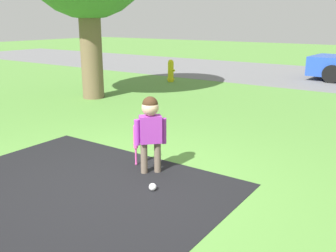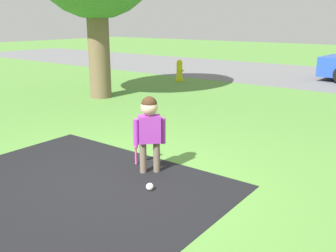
% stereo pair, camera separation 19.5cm
% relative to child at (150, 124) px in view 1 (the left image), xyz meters
% --- Properties ---
extents(ground_plane, '(60.00, 60.00, 0.00)m').
position_rel_child_xyz_m(ground_plane, '(-0.12, -0.54, -0.67)').
color(ground_plane, '#518438').
extents(street_strip, '(40.00, 6.00, 0.01)m').
position_rel_child_xyz_m(street_strip, '(-0.12, 10.38, -0.67)').
color(street_strip, slate).
rests_on(street_strip, ground).
extents(child, '(0.31, 0.33, 1.04)m').
position_rel_child_xyz_m(child, '(0.00, 0.00, 0.00)').
color(child, '#6B5B4C').
rests_on(child, ground).
extents(baseball_bat, '(0.06, 0.06, 0.59)m').
position_rel_child_xyz_m(baseball_bat, '(-0.33, 0.09, -0.29)').
color(baseball_bat, '#E54CA5').
rests_on(baseball_bat, ground).
extents(sports_ball, '(0.09, 0.09, 0.09)m').
position_rel_child_xyz_m(sports_ball, '(0.35, -0.43, -0.63)').
color(sports_ball, white).
rests_on(sports_ball, ground).
extents(fire_hydrant, '(0.27, 0.24, 0.73)m').
position_rel_child_xyz_m(fire_hydrant, '(-4.09, 6.45, -0.32)').
color(fire_hydrant, yellow).
rests_on(fire_hydrant, ground).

